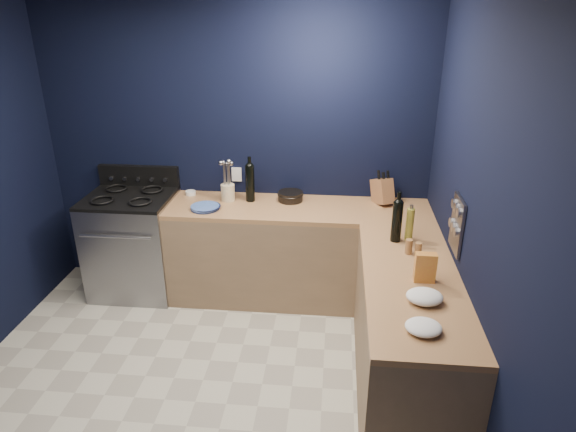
# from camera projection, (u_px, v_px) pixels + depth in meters

# --- Properties ---
(floor) EXTENTS (3.50, 3.50, 0.02)m
(floor) POSITION_uv_depth(u_px,v_px,m) (195.00, 403.00, 3.51)
(floor) COLOR #BCB8A4
(floor) RESTS_ON ground
(wall_back) EXTENTS (3.50, 0.02, 2.60)m
(wall_back) POSITION_uv_depth(u_px,v_px,m) (236.00, 151.00, 4.60)
(wall_back) COLOR black
(wall_back) RESTS_ON ground
(wall_right) EXTENTS (0.02, 3.50, 2.60)m
(wall_right) POSITION_uv_depth(u_px,v_px,m) (485.00, 245.00, 2.83)
(wall_right) COLOR black
(wall_right) RESTS_ON ground
(cab_back) EXTENTS (2.30, 0.63, 0.86)m
(cab_back) POSITION_uv_depth(u_px,v_px,m) (298.00, 255.00, 4.59)
(cab_back) COLOR #85684B
(cab_back) RESTS_ON floor
(top_back) EXTENTS (2.30, 0.63, 0.04)m
(top_back) POSITION_uv_depth(u_px,v_px,m) (299.00, 209.00, 4.41)
(top_back) COLOR brown
(top_back) RESTS_ON cab_back
(cab_right) EXTENTS (0.63, 1.67, 0.86)m
(cab_right) POSITION_uv_depth(u_px,v_px,m) (406.00, 338.00, 3.46)
(cab_right) COLOR #85684B
(cab_right) RESTS_ON floor
(top_right) EXTENTS (0.63, 1.67, 0.04)m
(top_right) POSITION_uv_depth(u_px,v_px,m) (412.00, 281.00, 3.28)
(top_right) COLOR brown
(top_right) RESTS_ON cab_right
(gas_range) EXTENTS (0.76, 0.66, 0.92)m
(gas_range) POSITION_uv_depth(u_px,v_px,m) (135.00, 245.00, 4.70)
(gas_range) COLOR gray
(gas_range) RESTS_ON floor
(oven_door) EXTENTS (0.59, 0.02, 0.42)m
(oven_door) POSITION_uv_depth(u_px,v_px,m) (121.00, 262.00, 4.42)
(oven_door) COLOR black
(oven_door) RESTS_ON gas_range
(cooktop) EXTENTS (0.76, 0.66, 0.03)m
(cooktop) POSITION_uv_depth(u_px,v_px,m) (128.00, 198.00, 4.51)
(cooktop) COLOR black
(cooktop) RESTS_ON gas_range
(backguard) EXTENTS (0.76, 0.06, 0.20)m
(backguard) POSITION_uv_depth(u_px,v_px,m) (139.00, 176.00, 4.74)
(backguard) COLOR black
(backguard) RESTS_ON gas_range
(spice_panel) EXTENTS (0.02, 0.28, 0.38)m
(spice_panel) POSITION_uv_depth(u_px,v_px,m) (457.00, 225.00, 3.38)
(spice_panel) COLOR gray
(spice_panel) RESTS_ON wall_right
(wall_outlet) EXTENTS (0.09, 0.02, 0.13)m
(wall_outlet) POSITION_uv_depth(u_px,v_px,m) (237.00, 174.00, 4.66)
(wall_outlet) COLOR white
(wall_outlet) RESTS_ON wall_back
(plate_stack) EXTENTS (0.32, 0.32, 0.03)m
(plate_stack) POSITION_uv_depth(u_px,v_px,m) (205.00, 207.00, 4.36)
(plate_stack) COLOR #3C5F97
(plate_stack) RESTS_ON top_back
(ramekin) EXTENTS (0.11, 0.11, 0.04)m
(ramekin) POSITION_uv_depth(u_px,v_px,m) (191.00, 193.00, 4.67)
(ramekin) COLOR white
(ramekin) RESTS_ON top_back
(utensil_crock) EXTENTS (0.12, 0.12, 0.15)m
(utensil_crock) POSITION_uv_depth(u_px,v_px,m) (228.00, 193.00, 4.52)
(utensil_crock) COLOR beige
(utensil_crock) RESTS_ON top_back
(wine_bottle_back) EXTENTS (0.09, 0.09, 0.33)m
(wine_bottle_back) POSITION_uv_depth(u_px,v_px,m) (250.00, 183.00, 4.48)
(wine_bottle_back) COLOR black
(wine_bottle_back) RESTS_ON top_back
(lemon_basket) EXTENTS (0.28, 0.28, 0.08)m
(lemon_basket) POSITION_uv_depth(u_px,v_px,m) (290.00, 196.00, 4.53)
(lemon_basket) COLOR black
(lemon_basket) RESTS_ON top_back
(knife_block) EXTENTS (0.22, 0.29, 0.27)m
(knife_block) POSITION_uv_depth(u_px,v_px,m) (382.00, 191.00, 4.45)
(knife_block) COLOR brown
(knife_block) RESTS_ON top_back
(wine_bottle_right) EXTENTS (0.10, 0.10, 0.31)m
(wine_bottle_right) POSITION_uv_depth(u_px,v_px,m) (397.00, 222.00, 3.73)
(wine_bottle_right) COLOR black
(wine_bottle_right) RESTS_ON top_right
(oil_bottle) EXTENTS (0.08, 0.08, 0.25)m
(oil_bottle) POSITION_uv_depth(u_px,v_px,m) (410.00, 224.00, 3.76)
(oil_bottle) COLOR #9D9733
(oil_bottle) RESTS_ON top_right
(spice_jar_near) EXTENTS (0.07, 0.07, 0.11)m
(spice_jar_near) POSITION_uv_depth(u_px,v_px,m) (409.00, 247.00, 3.58)
(spice_jar_near) COLOR olive
(spice_jar_near) RESTS_ON top_right
(spice_jar_far) EXTENTS (0.06, 0.06, 0.09)m
(spice_jar_far) POSITION_uv_depth(u_px,v_px,m) (418.00, 249.00, 3.57)
(spice_jar_far) COLOR olive
(spice_jar_far) RESTS_ON top_right
(crouton_bag) EXTENTS (0.13, 0.06, 0.20)m
(crouton_bag) POSITION_uv_depth(u_px,v_px,m) (425.00, 268.00, 3.21)
(crouton_bag) COLOR #B12232
(crouton_bag) RESTS_ON top_right
(towel_front) EXTENTS (0.24, 0.21, 0.08)m
(towel_front) POSITION_uv_depth(u_px,v_px,m) (425.00, 297.00, 3.01)
(towel_front) COLOR white
(towel_front) RESTS_ON top_right
(towel_end) EXTENTS (0.23, 0.21, 0.06)m
(towel_end) POSITION_uv_depth(u_px,v_px,m) (423.00, 327.00, 2.74)
(towel_end) COLOR white
(towel_end) RESTS_ON top_right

